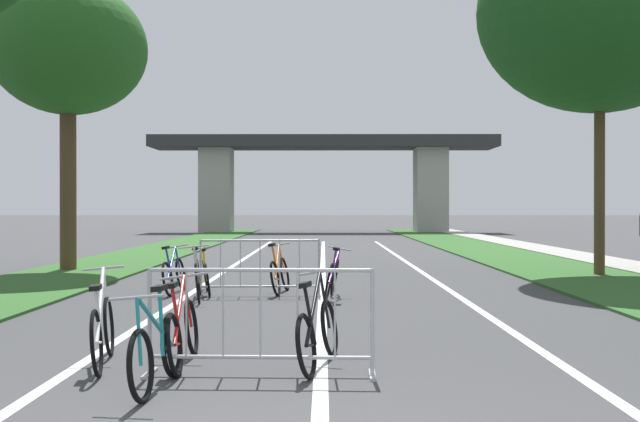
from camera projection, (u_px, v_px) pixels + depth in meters
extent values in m
cube|color=#2D5B26|center=(153.00, 253.00, 26.73)|extent=(3.00, 55.03, 0.05)
cube|color=#2D5B26|center=(493.00, 253.00, 26.66)|extent=(3.00, 55.03, 0.05)
cube|color=#9E9B93|center=(559.00, 252.00, 26.65)|extent=(1.62, 55.03, 0.08)
cube|color=silver|center=(323.00, 268.00, 20.10)|extent=(0.14, 31.83, 0.01)
cube|color=silver|center=(416.00, 268.00, 20.09)|extent=(0.14, 31.83, 0.01)
cube|color=silver|center=(229.00, 268.00, 20.12)|extent=(0.14, 31.83, 0.01)
cube|color=#2D2D30|center=(323.00, 143.00, 49.63)|extent=(22.59, 3.90, 0.75)
cube|color=#9E9B93|center=(216.00, 190.00, 49.68)|extent=(2.05, 2.40, 5.55)
cube|color=#9E9B93|center=(431.00, 190.00, 49.61)|extent=(2.05, 2.40, 5.55)
cylinder|color=#4C3823|center=(68.00, 189.00, 19.29)|extent=(0.41, 0.41, 4.23)
ellipsoid|color=#23561E|center=(68.00, 48.00, 19.27)|extent=(4.02, 4.02, 3.42)
cylinder|color=#4C3823|center=(599.00, 188.00, 17.83)|extent=(0.25, 0.25, 4.18)
ellipsoid|color=#194719|center=(600.00, 9.00, 17.81)|extent=(5.76, 5.76, 4.90)
cylinder|color=#ADADB2|center=(150.00, 321.00, 7.35)|extent=(0.04, 0.04, 1.05)
cube|color=#ADADB2|center=(150.00, 373.00, 7.36)|extent=(0.07, 0.44, 0.03)
cylinder|color=#ADADB2|center=(372.00, 322.00, 7.28)|extent=(0.04, 0.04, 1.05)
cube|color=#ADADB2|center=(372.00, 375.00, 7.28)|extent=(0.07, 0.44, 0.03)
cylinder|color=#ADADB2|center=(260.00, 270.00, 7.32)|extent=(2.18, 0.10, 0.04)
cylinder|color=#ADADB2|center=(260.00, 357.00, 7.32)|extent=(2.18, 0.10, 0.04)
cylinder|color=#ADADB2|center=(186.00, 312.00, 7.34)|extent=(0.02, 0.02, 0.87)
cylinder|color=#ADADB2|center=(223.00, 312.00, 7.33)|extent=(0.02, 0.02, 0.87)
cylinder|color=#ADADB2|center=(260.00, 313.00, 7.32)|extent=(0.02, 0.02, 0.87)
cylinder|color=#ADADB2|center=(298.00, 313.00, 7.30)|extent=(0.02, 0.02, 0.87)
cylinder|color=#ADADB2|center=(335.00, 313.00, 7.29)|extent=(0.02, 0.02, 0.87)
cylinder|color=#ADADB2|center=(201.00, 268.00, 13.82)|extent=(0.04, 0.04, 1.05)
cube|color=#ADADB2|center=(201.00, 296.00, 13.82)|extent=(0.08, 0.44, 0.03)
cylinder|color=#ADADB2|center=(319.00, 268.00, 13.92)|extent=(0.04, 0.04, 1.05)
cube|color=#ADADB2|center=(319.00, 295.00, 13.92)|extent=(0.08, 0.44, 0.03)
cylinder|color=#ADADB2|center=(260.00, 240.00, 13.86)|extent=(2.18, 0.15, 0.04)
cylinder|color=#ADADB2|center=(260.00, 286.00, 13.87)|extent=(2.18, 0.15, 0.04)
cylinder|color=#ADADB2|center=(220.00, 263.00, 13.83)|extent=(0.02, 0.02, 0.87)
cylinder|color=#ADADB2|center=(240.00, 263.00, 13.85)|extent=(0.02, 0.02, 0.87)
cylinder|color=#ADADB2|center=(260.00, 263.00, 13.87)|extent=(0.02, 0.02, 0.87)
cylinder|color=#ADADB2|center=(280.00, 263.00, 13.88)|extent=(0.02, 0.02, 0.87)
cylinder|color=#ADADB2|center=(299.00, 263.00, 13.90)|extent=(0.02, 0.02, 0.87)
torus|color=black|center=(275.00, 279.00, 13.82)|extent=(0.25, 0.68, 0.66)
torus|color=black|center=(285.00, 274.00, 14.80)|extent=(0.25, 0.68, 0.66)
cylinder|color=orange|center=(277.00, 261.00, 14.29)|extent=(0.05, 0.96, 0.61)
cylinder|color=orange|center=(275.00, 262.00, 14.11)|extent=(0.18, 0.10, 0.67)
cylinder|color=orange|center=(277.00, 279.00, 13.98)|extent=(0.08, 0.32, 0.08)
cylinder|color=orange|center=(282.00, 259.00, 14.78)|extent=(0.15, 0.08, 0.58)
cube|color=black|center=(272.00, 245.00, 14.08)|extent=(0.14, 0.25, 0.07)
cylinder|color=#99999E|center=(279.00, 245.00, 14.76)|extent=(0.43, 0.08, 0.11)
torus|color=black|center=(168.00, 279.00, 13.73)|extent=(0.18, 0.66, 0.65)
torus|color=black|center=(181.00, 274.00, 14.82)|extent=(0.18, 0.66, 0.65)
cylinder|color=#1E389E|center=(172.00, 262.00, 14.25)|extent=(0.11, 1.06, 0.57)
cylinder|color=#1E389E|center=(169.00, 264.00, 14.04)|extent=(0.16, 0.12, 0.62)
cylinder|color=#1E389E|center=(170.00, 280.00, 13.91)|extent=(0.05, 0.35, 0.08)
cylinder|color=#1E389E|center=(178.00, 260.00, 14.79)|extent=(0.14, 0.09, 0.54)
cube|color=black|center=(166.00, 248.00, 14.01)|extent=(0.11, 0.24, 0.07)
cylinder|color=#99999E|center=(175.00, 247.00, 14.77)|extent=(0.51, 0.04, 0.12)
torus|color=black|center=(199.00, 277.00, 13.88)|extent=(0.21, 0.70, 0.69)
torus|color=black|center=(197.00, 283.00, 12.80)|extent=(0.21, 0.70, 0.69)
cylinder|color=#B7B7BC|center=(196.00, 263.00, 13.36)|extent=(0.13, 1.06, 0.66)
cylinder|color=#B7B7BC|center=(197.00, 265.00, 13.57)|extent=(0.12, 0.12, 0.61)
cylinder|color=#B7B7BC|center=(199.00, 280.00, 13.71)|extent=(0.08, 0.35, 0.08)
cylinder|color=#B7B7BC|center=(196.00, 265.00, 12.82)|extent=(0.11, 0.08, 0.63)
cube|color=black|center=(195.00, 248.00, 13.60)|extent=(0.14, 0.25, 0.06)
cylinder|color=#99999E|center=(194.00, 247.00, 12.84)|extent=(0.51, 0.10, 0.08)
torus|color=black|center=(329.00, 283.00, 12.91)|extent=(0.23, 0.70, 0.69)
torus|color=black|center=(335.00, 277.00, 13.97)|extent=(0.23, 0.70, 0.69)
cylinder|color=#662884|center=(334.00, 265.00, 13.41)|extent=(0.25, 1.04, 0.57)
cylinder|color=#662884|center=(333.00, 266.00, 13.20)|extent=(0.15, 0.14, 0.63)
cylinder|color=#662884|center=(330.00, 283.00, 13.08)|extent=(0.06, 0.35, 0.08)
cylinder|color=#662884|center=(337.00, 263.00, 13.94)|extent=(0.13, 0.10, 0.54)
cube|color=black|center=(336.00, 249.00, 13.16)|extent=(0.13, 0.25, 0.07)
cylinder|color=#99999E|center=(340.00, 249.00, 13.91)|extent=(0.44, 0.07, 0.11)
torus|color=black|center=(306.00, 346.00, 7.17)|extent=(0.27, 0.65, 0.63)
torus|color=black|center=(329.00, 328.00, 8.25)|extent=(0.27, 0.65, 0.63)
cylinder|color=black|center=(314.00, 306.00, 7.69)|extent=(0.17, 1.07, 0.65)
cylinder|color=black|center=(310.00, 315.00, 7.49)|extent=(0.16, 0.10, 0.61)
cylinder|color=black|center=(311.00, 345.00, 7.34)|extent=(0.11, 0.35, 0.07)
cylinder|color=black|center=(325.00, 300.00, 8.23)|extent=(0.14, 0.07, 0.62)
cube|color=black|center=(304.00, 285.00, 7.46)|extent=(0.15, 0.26, 0.06)
cylinder|color=#99999E|center=(320.00, 272.00, 8.22)|extent=(0.44, 0.12, 0.10)
torus|color=black|center=(174.00, 345.00, 7.25)|extent=(0.14, 0.63, 0.63)
torus|color=black|center=(191.00, 327.00, 8.34)|extent=(0.14, 0.63, 0.63)
cylinder|color=red|center=(179.00, 308.00, 7.77)|extent=(0.14, 1.07, 0.60)
cylinder|color=red|center=(176.00, 314.00, 7.56)|extent=(0.13, 0.13, 0.60)
cylinder|color=red|center=(178.00, 344.00, 7.42)|extent=(0.03, 0.35, 0.07)
cylinder|color=red|center=(188.00, 302.00, 8.32)|extent=(0.12, 0.10, 0.57)
cube|color=black|center=(172.00, 285.00, 7.52)|extent=(0.11, 0.24, 0.06)
cylinder|color=#99999E|center=(184.00, 276.00, 8.29)|extent=(0.54, 0.04, 0.10)
torus|color=black|center=(207.00, 280.00, 13.75)|extent=(0.24, 0.63, 0.62)
torus|color=black|center=(205.00, 275.00, 14.82)|extent=(0.24, 0.63, 0.62)
cylinder|color=gold|center=(204.00, 263.00, 14.25)|extent=(0.31, 1.04, 0.57)
cylinder|color=gold|center=(205.00, 265.00, 14.05)|extent=(0.11, 0.14, 0.60)
cylinder|color=gold|center=(207.00, 280.00, 13.92)|extent=(0.09, 0.35, 0.07)
cylinder|color=gold|center=(203.00, 261.00, 14.79)|extent=(0.11, 0.11, 0.54)
cube|color=black|center=(203.00, 250.00, 14.00)|extent=(0.15, 0.26, 0.06)
cylinder|color=#99999E|center=(202.00, 248.00, 14.76)|extent=(0.42, 0.11, 0.08)
torus|color=black|center=(172.00, 345.00, 7.25)|extent=(0.15, 0.63, 0.63)
torus|color=black|center=(141.00, 366.00, 6.29)|extent=(0.15, 0.63, 0.63)
cylinder|color=#197A7F|center=(155.00, 323.00, 6.80)|extent=(0.15, 0.93, 0.60)
cylinder|color=#197A7F|center=(161.00, 322.00, 6.98)|extent=(0.10, 0.12, 0.63)
cylinder|color=#197A7F|center=(168.00, 350.00, 7.09)|extent=(0.04, 0.31, 0.07)
cylinder|color=#197A7F|center=(139.00, 331.00, 6.32)|extent=(0.09, 0.10, 0.57)
cube|color=black|center=(159.00, 288.00, 7.01)|extent=(0.12, 0.25, 0.06)
cylinder|color=#99999E|center=(137.00, 297.00, 6.34)|extent=(0.49, 0.06, 0.07)
torus|color=black|center=(97.00, 343.00, 7.24)|extent=(0.20, 0.67, 0.66)
torus|color=black|center=(109.00, 326.00, 8.28)|extent=(0.20, 0.67, 0.66)
cylinder|color=silver|center=(100.00, 303.00, 7.73)|extent=(0.27, 1.01, 0.68)
cylinder|color=silver|center=(98.00, 315.00, 7.54)|extent=(0.08, 0.13, 0.57)
cylinder|color=silver|center=(99.00, 343.00, 7.41)|extent=(0.08, 0.34, 0.08)
cylinder|color=silver|center=(106.00, 297.00, 8.25)|extent=(0.09, 0.10, 0.65)
cube|color=black|center=(96.00, 288.00, 7.50)|extent=(0.14, 0.25, 0.06)
cylinder|color=#99999E|center=(103.00, 268.00, 8.22)|extent=(0.44, 0.10, 0.06)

